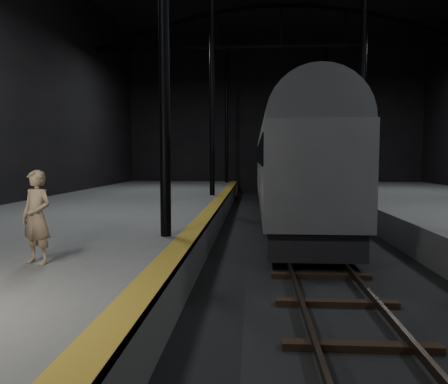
{
  "coord_description": "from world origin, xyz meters",
  "views": [
    {
      "loc": [
        -1.64,
        -14.54,
        2.91
      ],
      "look_at": [
        -2.45,
        -2.77,
        2.0
      ],
      "focal_mm": 35.0,
      "sensor_mm": 36.0,
      "label": 1
    }
  ],
  "objects": [
    {
      "name": "ground",
      "position": [
        0.0,
        0.0,
        0.0
      ],
      "size": [
        44.0,
        44.0,
        0.0
      ],
      "primitive_type": "plane",
      "color": "black",
      "rests_on": "ground"
    },
    {
      "name": "platform_left",
      "position": [
        -7.5,
        0.0,
        0.5
      ],
      "size": [
        9.0,
        43.8,
        1.0
      ],
      "primitive_type": "cube",
      "color": "#575654",
      "rests_on": "ground"
    },
    {
      "name": "tactile_strip",
      "position": [
        -3.25,
        0.0,
        1.0
      ],
      "size": [
        0.5,
        43.8,
        0.01
      ],
      "primitive_type": "cube",
      "color": "olive",
      "rests_on": "platform_left"
    },
    {
      "name": "track",
      "position": [
        0.0,
        0.0,
        0.07
      ],
      "size": [
        2.4,
        43.0,
        0.24
      ],
      "color": "#3F3328",
      "rests_on": "ground"
    },
    {
      "name": "train",
      "position": [
        -0.0,
        5.98,
        2.88
      ],
      "size": [
        2.89,
        19.29,
        5.16
      ],
      "color": "#A1A3A9",
      "rests_on": "ground"
    },
    {
      "name": "woman",
      "position": [
        -5.55,
        -6.97,
        1.85
      ],
      "size": [
        0.72,
        0.59,
        1.7
      ],
      "primitive_type": "imported",
      "rotation": [
        0.0,
        0.0,
        -0.34
      ],
      "color": "#9B7F5F",
      "rests_on": "platform_left"
    }
  ]
}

